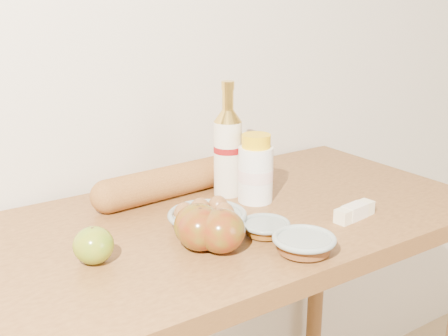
{
  "coord_description": "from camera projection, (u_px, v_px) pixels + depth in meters",
  "views": [
    {
      "loc": [
        -0.6,
        0.26,
        1.36
      ],
      "look_at": [
        0.0,
        1.15,
        1.02
      ],
      "focal_mm": 45.0,
      "sensor_mm": 36.0,
      "label": 1
    }
  ],
  "objects": [
    {
      "name": "syrup_bowl",
      "position": [
        266.0,
        228.0,
        1.11
      ],
      "size": [
        0.12,
        0.12,
        0.03
      ],
      "rotation": [
        0.0,
        0.0,
        -0.26
      ],
      "color": "gray",
      "rests_on": "table"
    },
    {
      "name": "sugar_bowl",
      "position": [
        304.0,
        244.0,
        1.03
      ],
      "size": [
        0.12,
        0.12,
        0.03
      ],
      "rotation": [
        0.0,
        0.0,
        -0.01
      ],
      "color": "#909E97",
      "rests_on": "table"
    },
    {
      "name": "egg_bowl",
      "position": [
        206.0,
        218.0,
        1.13
      ],
      "size": [
        0.17,
        0.17,
        0.06
      ],
      "rotation": [
        0.0,
        0.0,
        -0.08
      ],
      "color": "gray",
      "rests_on": "table"
    },
    {
      "name": "apple_yellowgreen",
      "position": [
        94.0,
        245.0,
        0.99
      ],
      "size": [
        0.09,
        0.09,
        0.07
      ],
      "rotation": [
        0.0,
        0.0,
        0.39
      ],
      "color": "olive",
      "rests_on": "table"
    },
    {
      "name": "bourbon_bottle",
      "position": [
        228.0,
        150.0,
        1.3
      ],
      "size": [
        0.07,
        0.07,
        0.27
      ],
      "rotation": [
        0.0,
        0.0,
        -0.14
      ],
      "color": "#F1E6CD",
      "rests_on": "table"
    },
    {
      "name": "apple_redgreen_right",
      "position": [
        198.0,
        226.0,
        1.05
      ],
      "size": [
        0.11,
        0.11,
        0.08
      ],
      "rotation": [
        0.0,
        0.0,
        -0.31
      ],
      "color": "#941608",
      "rests_on": "table"
    },
    {
      "name": "apple_extra",
      "position": [
        221.0,
        231.0,
        1.03
      ],
      "size": [
        0.12,
        0.12,
        0.08
      ],
      "rotation": [
        0.0,
        0.0,
        0.41
      ],
      "color": "maroon",
      "rests_on": "table"
    },
    {
      "name": "table",
      "position": [
        216.0,
        270.0,
        1.23
      ],
      "size": [
        1.2,
        0.6,
        0.9
      ],
      "color": "#946130",
      "rests_on": "ground"
    },
    {
      "name": "baguette",
      "position": [
        179.0,
        180.0,
        1.32
      ],
      "size": [
        0.45,
        0.1,
        0.07
      ],
      "rotation": [
        0.0,
        0.0,
        0.07
      ],
      "color": "#AB6F34",
      "rests_on": "table"
    },
    {
      "name": "back_wall",
      "position": [
        139.0,
        18.0,
        1.33
      ],
      "size": [
        3.5,
        0.02,
        2.6
      ],
      "primitive_type": "cube",
      "color": "beige",
      "rests_on": "ground"
    },
    {
      "name": "apple_redgreen_front",
      "position": [
        201.0,
        229.0,
        1.04
      ],
      "size": [
        0.12,
        0.12,
        0.08
      ],
      "rotation": [
        0.0,
        0.0,
        0.41
      ],
      "color": "maroon",
      "rests_on": "table"
    },
    {
      "name": "cream_bottle",
      "position": [
        256.0,
        171.0,
        1.27
      ],
      "size": [
        0.08,
        0.08,
        0.16
      ],
      "rotation": [
        0.0,
        0.0,
        -0.06
      ],
      "color": "white",
      "rests_on": "table"
    },
    {
      "name": "butter_stick",
      "position": [
        355.0,
        212.0,
        1.19
      ],
      "size": [
        0.11,
        0.04,
        0.03
      ],
      "rotation": [
        0.0,
        0.0,
        0.13
      ],
      "color": "#F9EDC1",
      "rests_on": "table"
    }
  ]
}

